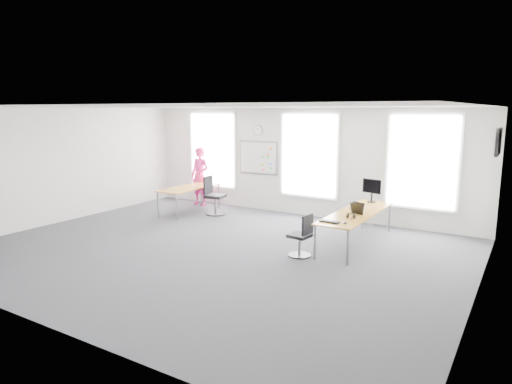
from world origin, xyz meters
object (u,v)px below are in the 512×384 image
Objects in this scene: chair_right at (302,238)px; monitor at (372,188)px; chair_left at (213,198)px; headphones at (351,216)px; keyboard at (329,222)px; person at (200,176)px; desk_left at (190,189)px; desk_right at (357,214)px.

chair_right is 2.76m from monitor.
chair_right is 4.37m from chair_left.
keyboard is at bearing -126.27° from headphones.
person reaches higher than chair_right.
chair_left is at bearing -113.19° from chair_right.
keyboard is (5.45, -2.74, -0.16)m from person.
chair_left is 1.47m from person.
monitor reaches higher than headphones.
monitor is (5.54, -0.35, 0.17)m from person.
keyboard reaches higher than desk_left.
desk_right is 4.53m from chair_left.
person is (-1.13, 0.83, 0.43)m from chair_left.
desk_right is 1.20m from keyboard.
desk_left is 10.87× the size of headphones.
person is (-0.39, 0.97, 0.23)m from desk_left.
headphones is at bearing -116.05° from chair_left.
desk_right is at bearing 90.12° from keyboard.
chair_right is 1.56× the size of monitor.
chair_left is (0.75, 0.14, -0.20)m from desk_left.
monitor is at bearing 92.60° from desk_right.
desk_right is 1.66× the size of person.
person is 3.20× the size of monitor.
desk_left is 4.99m from chair_right.
chair_left is 1.93× the size of monitor.
keyboard is at bearing -76.82° from monitor.
desk_right is 1.27m from monitor.
desk_right is at bearing -11.97° from person.
monitor is (4.41, 0.48, 0.59)m from chair_left.
headphones is at bearing 74.08° from keyboard.
keyboard is at bearing -97.08° from desk_right.
chair_left is 5.85× the size of headphones.
desk_right is at bearing -6.41° from desk_left.
person is at bearing 164.48° from desk_right.
person is (-5.59, 1.55, 0.22)m from desk_right.
desk_left is 0.78m from chair_left.
keyboard is 0.61m from headphones.
desk_right is 1.48× the size of desk_left.
headphones is (0.74, 0.77, 0.39)m from chair_right.
monitor is (5.15, 0.62, 0.39)m from desk_left.
chair_right is at bearing -128.62° from chair_left.
headphones is 1.86m from monitor.
desk_right is at bearing 161.29° from chair_right.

